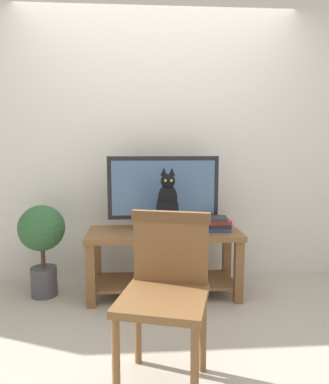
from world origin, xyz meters
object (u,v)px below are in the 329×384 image
(media_box, at_px, (167,229))
(book_stack, at_px, (217,224))
(cat, at_px, (168,203))
(wooden_chair, at_px, (166,283))
(tv, at_px, (163,190))
(tv_stand, at_px, (164,251))
(potted_plant, at_px, (42,238))

(media_box, distance_m, book_stack, 0.43)
(cat, relative_size, book_stack, 2.05)
(media_box, distance_m, wooden_chair, 1.02)
(wooden_chair, bearing_deg, tv, 86.87)
(book_stack, bearing_deg, media_box, -170.58)
(media_box, bearing_deg, wooden_chair, -94.88)
(tv, height_order, cat, tv)
(cat, distance_m, wooden_chair, 1.04)
(tv_stand, relative_size, potted_plant, 1.64)
(wooden_chair, height_order, potted_plant, wooden_chair)
(book_stack, xyz_separation_m, potted_plant, (-1.47, 0.08, -0.12))
(wooden_chair, bearing_deg, potted_plant, 129.28)
(cat, bearing_deg, book_stack, 11.16)
(media_box, xyz_separation_m, book_stack, (0.43, 0.07, 0.02))
(media_box, relative_size, potted_plant, 0.47)
(cat, distance_m, potted_plant, 1.10)
(book_stack, distance_m, potted_plant, 1.47)
(cat, relative_size, wooden_chair, 0.51)
(wooden_chair, distance_m, book_stack, 1.20)
(book_stack, height_order, potted_plant, potted_plant)
(potted_plant, bearing_deg, wooden_chair, -50.72)
(tv_stand, xyz_separation_m, media_box, (0.02, -0.10, 0.22))
(cat, bearing_deg, media_box, 94.48)
(media_box, distance_m, potted_plant, 1.06)
(tv_stand, height_order, media_box, media_box)
(tv_stand, bearing_deg, media_box, -78.81)
(cat, height_order, potted_plant, cat)
(tv, height_order, book_stack, tv)
(tv, relative_size, book_stack, 4.18)
(cat, relative_size, potted_plant, 0.60)
(wooden_chair, relative_size, potted_plant, 1.17)
(tv, height_order, potted_plant, tv)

